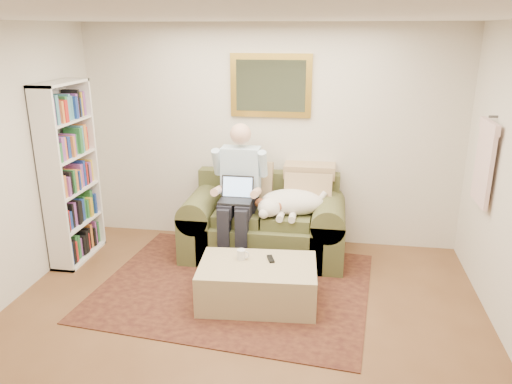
% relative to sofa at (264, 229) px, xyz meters
% --- Properties ---
extents(room_shell, '(4.51, 5.00, 2.61)m').
position_rel_sofa_xyz_m(room_shell, '(-0.01, -1.65, 0.98)').
color(room_shell, brown).
rests_on(room_shell, ground).
extents(rug, '(2.88, 2.39, 0.01)m').
position_rel_sofa_xyz_m(rug, '(-0.19, -0.81, -0.31)').
color(rug, black).
rests_on(rug, room_shell).
extents(sofa, '(1.83, 0.93, 1.10)m').
position_rel_sofa_xyz_m(sofa, '(0.00, 0.00, 0.00)').
color(sofa, brown).
rests_on(sofa, room_shell).
extents(seated_man, '(0.60, 0.86, 1.54)m').
position_rel_sofa_xyz_m(seated_man, '(-0.27, -0.17, 0.45)').
color(seated_man, '#8CBBD8').
rests_on(seated_man, sofa).
extents(laptop, '(0.35, 0.28, 0.26)m').
position_rel_sofa_xyz_m(laptop, '(-0.27, -0.24, 0.49)').
color(laptop, black).
rests_on(laptop, seated_man).
extents(sleeping_dog, '(0.75, 0.47, 0.28)m').
position_rel_sofa_xyz_m(sleeping_dog, '(0.33, -0.09, 0.38)').
color(sleeping_dog, white).
rests_on(sleeping_dog, sofa).
extents(ottoman, '(1.15, 0.78, 0.40)m').
position_rel_sofa_xyz_m(ottoman, '(0.09, -1.08, -0.11)').
color(ottoman, tan).
rests_on(ottoman, room_shell).
extents(coffee_mug, '(0.08, 0.08, 0.10)m').
position_rel_sofa_xyz_m(coffee_mug, '(-0.08, -0.99, 0.14)').
color(coffee_mug, white).
rests_on(coffee_mug, ottoman).
extents(tv_remote, '(0.10, 0.16, 0.02)m').
position_rel_sofa_xyz_m(tv_remote, '(0.20, -0.96, 0.10)').
color(tv_remote, black).
rests_on(tv_remote, ottoman).
extents(bookshelf, '(0.28, 0.80, 2.00)m').
position_rel_sofa_xyz_m(bookshelf, '(-2.11, -0.41, 0.68)').
color(bookshelf, white).
rests_on(bookshelf, room_shell).
extents(wall_mirror, '(0.94, 0.04, 0.72)m').
position_rel_sofa_xyz_m(wall_mirror, '(0.00, 0.47, 1.58)').
color(wall_mirror, gold).
rests_on(wall_mirror, room_shell).
extents(hanging_shirt, '(0.06, 0.52, 0.90)m').
position_rel_sofa_xyz_m(hanging_shirt, '(2.18, -0.41, 1.03)').
color(hanging_shirt, beige).
rests_on(hanging_shirt, room_shell).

